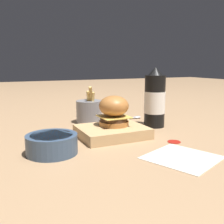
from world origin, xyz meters
name	(u,v)px	position (x,y,z in m)	size (l,w,h in m)	color
ground_plane	(108,136)	(0.00, 0.00, 0.00)	(6.00, 6.00, 0.00)	#9E7A56
serving_board	(112,132)	(-0.01, 0.01, 0.02)	(0.22, 0.18, 0.03)	tan
burger	(114,111)	(-0.02, 0.00, 0.09)	(0.10, 0.10, 0.10)	#AD6B33
ketchup_bottle	(155,100)	(-0.22, -0.05, 0.10)	(0.08, 0.08, 0.23)	black
fries_basket	(89,111)	(-0.01, -0.22, 0.05)	(0.11, 0.11, 0.15)	slate
side_bowl	(52,143)	(0.21, 0.10, 0.03)	(0.14, 0.14, 0.05)	#384C66
spoon	(132,118)	(-0.21, -0.21, 0.01)	(0.16, 0.04, 0.01)	#B2B2B7
ketchup_puddle	(174,142)	(-0.16, 0.15, 0.00)	(0.04, 0.04, 0.00)	#B21E14
parchment_square	(182,157)	(-0.09, 0.27, 0.00)	(0.22, 0.22, 0.00)	beige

